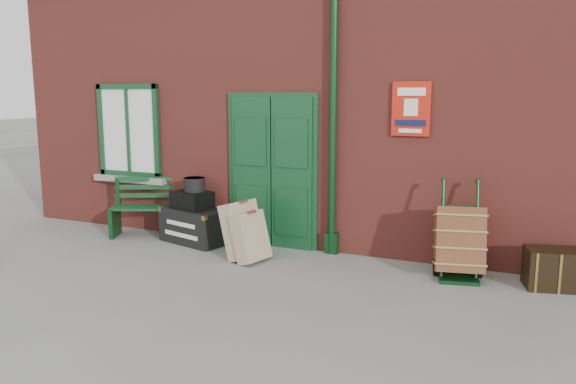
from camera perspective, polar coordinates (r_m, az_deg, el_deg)
The scene contains 10 objects.
ground at distance 7.07m, azimuth -4.58°, elevation -8.58°, with size 80.00×80.00×0.00m, color gray.
station_building at distance 9.91m, azimuth 5.10°, elevation 9.45°, with size 10.30×4.30×4.36m.
bench at distance 9.18m, azimuth -12.66°, elevation -1.34°, with size 1.62×1.06×0.96m.
houdini_trunk at distance 8.69m, azimuth -9.37°, elevation -3.37°, with size 1.05×0.57×0.52m, color black.
strongbox at distance 8.63m, azimuth -9.73°, elevation -0.81°, with size 0.57×0.42×0.26m, color black.
hatbox at distance 8.60m, azimuth -9.49°, elevation 0.75°, with size 0.31×0.31×0.21m, color black.
suitcase_back at distance 7.74m, azimuth -4.66°, elevation -3.84°, with size 0.22×0.55×0.77m, color tan.
suitcase_front at distance 7.59m, azimuth -3.83°, elevation -4.55°, with size 0.20×0.50×0.66m, color tan.
porter_trolley at distance 7.21m, azimuth 16.99°, elevation -4.82°, with size 0.70×0.74×1.19m.
dark_trunk at distance 7.29m, azimuth 25.47°, elevation -7.06°, with size 0.65×0.42×0.47m, color black.
Camera 1 is at (3.24, -5.87, 2.25)m, focal length 35.00 mm.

